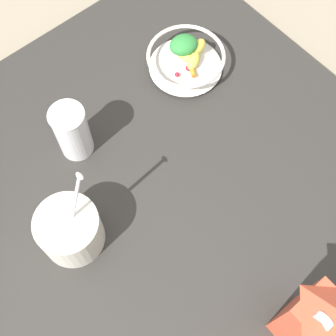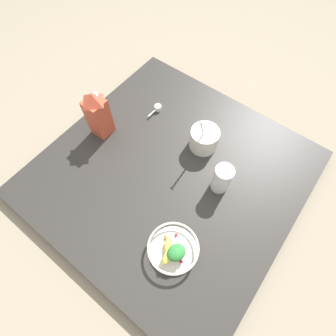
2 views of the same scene
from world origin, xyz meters
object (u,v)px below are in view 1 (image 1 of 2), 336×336
at_px(drinking_cup, 72,131).
at_px(yogurt_tub, 70,230).
at_px(fruit_bowl, 186,59).
at_px(milk_carton, 314,320).

bearing_deg(drinking_cup, yogurt_tub, -37.58).
distance_m(yogurt_tub, drinking_cup, 0.23).
xyz_separation_m(yogurt_tub, drinking_cup, (-0.18, 0.14, 0.02)).
height_order(yogurt_tub, drinking_cup, yogurt_tub).
relative_size(fruit_bowl, milk_carton, 0.78).
height_order(fruit_bowl, yogurt_tub, yogurt_tub).
relative_size(yogurt_tub, drinking_cup, 1.64).
relative_size(fruit_bowl, yogurt_tub, 0.81).
height_order(milk_carton, yogurt_tub, milk_carton).
distance_m(milk_carton, drinking_cup, 0.64).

